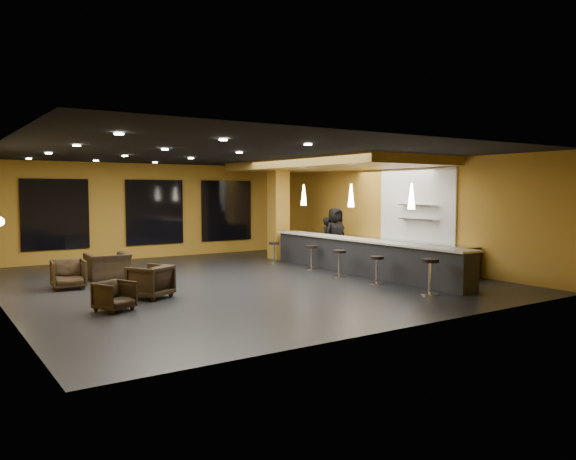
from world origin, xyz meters
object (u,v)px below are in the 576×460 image
pendant_0 (411,196)px  pendant_2 (304,195)px  staff_b (333,239)px  bar_stool_2 (339,260)px  bar_counter (361,257)px  column (278,211)px  bar_stool_3 (312,254)px  armchair_a (114,296)px  bar_stool_4 (274,250)px  armchair_b (150,282)px  armchair_d (108,266)px  staff_a (328,239)px  staff_c (335,235)px  bar_stool_0 (430,272)px  prep_counter (398,254)px  armchair_c (68,274)px  bar_stool_1 (377,266)px  pendant_1 (351,196)px

pendant_0 → pendant_2: same height
staff_b → bar_stool_2: size_ratio=1.93×
bar_counter → bar_stool_2: bar_counter is taller
column → bar_stool_3: 3.28m
armchair_a → bar_stool_4: size_ratio=0.92×
armchair_b → armchair_d: bearing=-119.8°
staff_a → bar_stool_3: size_ratio=2.06×
pendant_2 → staff_c: bearing=-8.5°
pendant_0 → staff_c: (1.24, 4.82, -1.40)m
bar_stool_0 → bar_stool_2: 3.37m
prep_counter → column: size_ratio=1.71×
bar_stool_3 → staff_c: bearing=31.8°
armchair_b → armchair_c: (-1.30, 2.35, -0.01)m
bar_stool_2 → bar_stool_0: bearing=-88.7°
armchair_a → pendant_0: bearing=-30.6°
column → staff_a: (1.03, -1.62, -0.97)m
armchair_a → bar_stool_1: 6.88m
armchair_c → bar_stool_3: 7.29m
pendant_2 → bar_stool_3: size_ratio=0.93×
pendant_0 → armchair_c: size_ratio=0.85×
bar_counter → staff_c: (1.24, 2.82, 0.45)m
bar_stool_4 → armchair_c: bearing=-170.1°
bar_counter → staff_c: bearing=66.3°
prep_counter → bar_stool_4: bearing=135.4°
column → bar_stool_4: bearing=-128.4°
prep_counter → staff_a: size_ratio=3.86×
bar_stool_0 → pendant_0: bearing=59.5°
bar_stool_1 → bar_stool_3: (0.22, 3.26, 0.00)m
bar_stool_2 → bar_stool_4: bar_stool_2 is taller
staff_a → staff_c: (0.21, -0.16, 0.17)m
staff_c → bar_stool_3: (-1.89, -1.17, -0.46)m
staff_b → bar_stool_0: bearing=-116.2°
pendant_2 → armchair_c: size_ratio=0.85×
pendant_2 → staff_c: (1.24, -0.18, -1.40)m
pendant_2 → column: bearing=90.0°
pendant_0 → bar_stool_2: (-0.95, 1.89, -1.85)m
armchair_c → bar_stool_0: size_ratio=0.95×
armchair_b → bar_stool_0: size_ratio=0.99×
pendant_0 → bar_stool_0: pendant_0 is taller
staff_b → staff_c: staff_c is taller
pendant_2 → armchair_b: (-6.62, -3.16, -1.96)m
pendant_2 → staff_b: 2.10m
bar_stool_1 → armchair_b: bearing=165.8°
pendant_2 → armchair_d: 6.92m
armchair_b → column: bearing=-174.3°
staff_a → armchair_b: size_ratio=1.82×
armchair_b → armchair_d: armchair_b is taller
bar_counter → pendant_2: pendant_2 is taller
armchair_d → bar_stool_3: size_ratio=1.49×
pendant_1 → bar_stool_2: bearing=-147.0°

